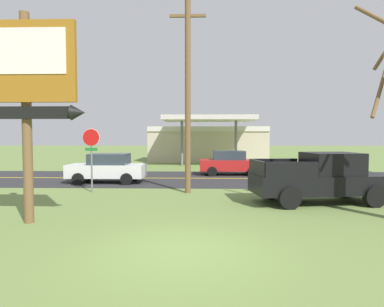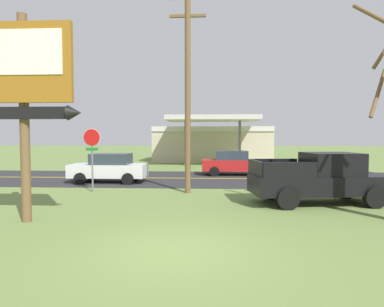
% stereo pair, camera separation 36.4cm
% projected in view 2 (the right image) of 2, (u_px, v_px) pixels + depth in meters
% --- Properties ---
extents(ground_plane, '(180.00, 180.00, 0.00)m').
position_uv_depth(ground_plane, '(173.00, 250.00, 7.56)').
color(ground_plane, olive).
extents(road_asphalt, '(140.00, 8.00, 0.02)m').
position_uv_depth(road_asphalt, '(196.00, 178.00, 20.52)').
color(road_asphalt, '#2B2B2D').
rests_on(road_asphalt, ground).
extents(road_centre_line, '(126.00, 0.20, 0.01)m').
position_uv_depth(road_centre_line, '(196.00, 178.00, 20.52)').
color(road_centre_line, gold).
rests_on(road_centre_line, road_asphalt).
extents(motel_sign, '(3.38, 0.54, 6.21)m').
position_uv_depth(motel_sign, '(23.00, 81.00, 9.77)').
color(motel_sign, brown).
rests_on(motel_sign, ground).
extents(stop_sign, '(0.80, 0.08, 2.95)m').
position_uv_depth(stop_sign, '(92.00, 149.00, 15.48)').
color(stop_sign, slate).
rests_on(stop_sign, ground).
extents(utility_pole, '(1.82, 0.26, 9.29)m').
position_uv_depth(utility_pole, '(188.00, 85.00, 15.08)').
color(utility_pole, brown).
rests_on(utility_pole, ground).
extents(gas_station, '(12.00, 11.50, 4.40)m').
position_uv_depth(gas_station, '(212.00, 143.00, 35.28)').
color(gas_station, beige).
rests_on(gas_station, ground).
extents(pickup_black_parked_on_lawn, '(5.41, 2.74, 1.96)m').
position_uv_depth(pickup_black_parked_on_lawn, '(321.00, 179.00, 12.83)').
color(pickup_black_parked_on_lawn, black).
rests_on(pickup_black_parked_on_lawn, ground).
extents(car_white_near_lane, '(4.20, 2.00, 1.64)m').
position_uv_depth(car_white_near_lane, '(109.00, 168.00, 18.74)').
color(car_white_near_lane, silver).
rests_on(car_white_near_lane, ground).
extents(car_red_far_lane, '(4.20, 2.00, 1.64)m').
position_uv_depth(car_red_far_lane, '(233.00, 163.00, 22.35)').
color(car_red_far_lane, red).
rests_on(car_red_far_lane, ground).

